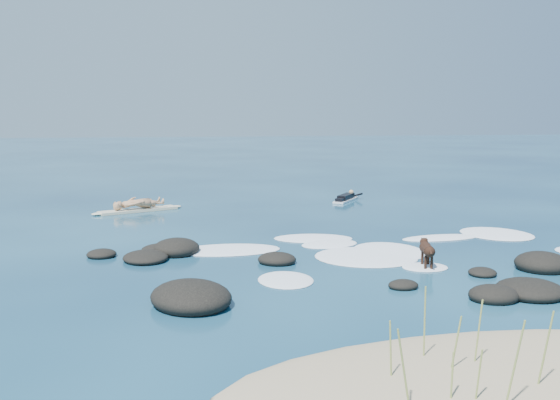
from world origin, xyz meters
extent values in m
plane|color=#0A2642|center=(0.00, 0.00, 0.00)|extent=(160.00, 160.00, 0.00)
ellipsoid|color=#9E8966|center=(0.00, -8.20, 0.00)|extent=(9.00, 4.40, 0.60)
cylinder|color=#8B9B4B|center=(-1.35, -7.35, 0.70)|extent=(0.04, 0.06, 1.15)
cylinder|color=#8B9B4B|center=(-0.28, -8.55, 0.69)|extent=(0.14, 0.13, 1.14)
cylinder|color=#8B9B4B|center=(-0.95, -8.99, 0.73)|extent=(0.19, 0.11, 1.20)
cylinder|color=#8B9B4B|center=(-1.26, -8.75, 0.51)|extent=(0.06, 0.10, 0.79)
cylinder|color=#8B9B4B|center=(-1.54, -8.65, 0.48)|extent=(0.06, 0.06, 0.72)
cylinder|color=#8B9B4B|center=(-2.04, -7.91, 0.57)|extent=(0.08, 0.05, 0.89)
cylinder|color=#8B9B4B|center=(-1.13, -7.86, 0.56)|extent=(0.15, 0.07, 0.88)
cylinder|color=#8B9B4B|center=(-0.73, -7.70, 0.64)|extent=(0.11, 0.05, 1.03)
cylinder|color=#8B9B4B|center=(-2.19, -8.81, 0.68)|extent=(0.23, 0.06, 1.11)
ellipsoid|color=black|center=(2.26, -4.09, 0.10)|extent=(1.81, 1.80, 0.42)
ellipsoid|color=black|center=(-2.33, -0.58, 0.09)|extent=(1.22, 1.17, 0.35)
ellipsoid|color=black|center=(3.96, -1.52, 0.05)|extent=(0.95, 0.91, 0.19)
ellipsoid|color=black|center=(-0.07, -3.19, 0.06)|extent=(0.69, 0.59, 0.24)
ellipsoid|color=black|center=(-4.75, 0.87, 0.13)|extent=(1.61, 1.65, 0.53)
ellipsoid|color=black|center=(-5.04, 0.99, 0.08)|extent=(1.51, 1.35, 0.32)
ellipsoid|color=black|center=(3.69, -2.22, 0.14)|extent=(1.70, 1.69, 0.55)
ellipsoid|color=black|center=(2.07, -2.48, 0.06)|extent=(0.87, 0.89, 0.23)
ellipsoid|color=black|center=(-4.49, -3.62, 0.15)|extent=(2.10, 2.23, 0.60)
ellipsoid|color=black|center=(-5.51, 0.22, 0.08)|extent=(1.28, 1.42, 0.31)
ellipsoid|color=black|center=(1.36, -4.29, 0.10)|extent=(1.06, 0.93, 0.40)
ellipsoid|color=black|center=(-6.63, 0.81, 0.07)|extent=(0.87, 0.86, 0.27)
ellipsoid|color=white|center=(-0.82, 2.14, 0.01)|extent=(2.49, 1.69, 0.12)
ellipsoid|color=white|center=(-0.54, 1.29, 0.01)|extent=(1.94, 1.57, 0.12)
ellipsoid|color=white|center=(4.80, 1.90, 0.01)|extent=(2.71, 2.88, 0.12)
ellipsoid|color=white|center=(2.88, 1.60, 0.01)|extent=(2.52, 1.12, 0.12)
ellipsoid|color=white|center=(0.00, -0.36, 0.01)|extent=(3.19, 2.99, 0.12)
ellipsoid|color=white|center=(-2.40, -2.19, 0.01)|extent=(1.24, 1.51, 0.12)
ellipsoid|color=white|center=(0.81, 0.19, 0.01)|extent=(2.02, 2.39, 0.12)
ellipsoid|color=white|center=(-3.40, 1.02, 0.01)|extent=(2.84, 1.52, 0.12)
ellipsoid|color=white|center=(1.05, -1.63, 0.01)|extent=(1.10, 0.90, 0.12)
cube|color=beige|center=(-6.13, 8.14, 0.05)|extent=(2.90, 1.79, 0.10)
ellipsoid|color=beige|center=(-4.81, 8.76, 0.05)|extent=(0.67, 0.55, 0.11)
ellipsoid|color=beige|center=(-7.45, 7.52, 0.05)|extent=(0.67, 0.55, 0.11)
imported|color=tan|center=(-6.13, 8.14, 1.05)|extent=(0.71, 0.82, 1.90)
cube|color=white|center=(2.22, 9.57, 0.04)|extent=(1.48, 1.89, 0.07)
ellipsoid|color=white|center=(2.78, 10.39, 0.04)|extent=(0.44, 0.49, 0.07)
cube|color=black|center=(2.22, 9.57, 0.18)|extent=(0.98, 1.21, 0.20)
sphere|color=tan|center=(2.62, 10.15, 0.29)|extent=(0.29, 0.29, 0.21)
cylinder|color=black|center=(2.49, 10.40, 0.17)|extent=(0.50, 0.18, 0.22)
cylinder|color=black|center=(2.90, 10.12, 0.17)|extent=(0.34, 0.46, 0.22)
cube|color=black|center=(1.84, 9.01, 0.14)|extent=(0.53, 0.58, 0.13)
cylinder|color=black|center=(1.05, -1.73, 0.47)|extent=(0.37, 0.59, 0.27)
sphere|color=black|center=(1.10, -1.49, 0.47)|extent=(0.33, 0.33, 0.28)
sphere|color=black|center=(1.00, -1.97, 0.47)|extent=(0.30, 0.30, 0.25)
sphere|color=black|center=(1.13, -1.33, 0.56)|extent=(0.23, 0.23, 0.20)
cone|color=black|center=(1.15, -1.22, 0.55)|extent=(0.13, 0.14, 0.10)
cone|color=black|center=(1.08, -1.33, 0.64)|extent=(0.10, 0.08, 0.10)
cone|color=black|center=(1.18, -1.35, 0.64)|extent=(0.10, 0.08, 0.10)
cylinder|color=black|center=(1.02, -1.53, 0.18)|extent=(0.08, 0.08, 0.36)
cylinder|color=black|center=(1.16, -1.56, 0.18)|extent=(0.08, 0.08, 0.36)
cylinder|color=black|center=(0.94, -1.90, 0.18)|extent=(0.08, 0.08, 0.36)
cylinder|color=black|center=(1.08, -1.93, 0.18)|extent=(0.08, 0.08, 0.36)
cylinder|color=black|center=(0.98, -2.09, 0.51)|extent=(0.10, 0.26, 0.16)
camera|label=1|loc=(-4.71, -15.24, 3.64)|focal=40.00mm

